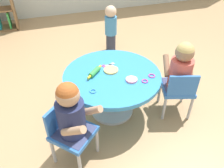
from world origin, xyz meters
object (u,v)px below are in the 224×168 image
(child_chair_right, at_px, (178,89))
(toddler_standing, at_px, (111,28))
(child_chair_left, at_px, (70,131))
(rolling_pin, at_px, (94,72))
(seated_child_left, at_px, (71,112))
(seated_child_right, at_px, (181,68))
(craft_scissors, at_px, (107,66))
(craft_table, at_px, (112,83))

(child_chair_right, xyz_separation_m, toddler_standing, (-0.22, 1.47, 0.05))
(child_chair_left, distance_m, rolling_pin, 0.61)
(rolling_pin, bearing_deg, seated_child_left, -121.09)
(seated_child_right, relative_size, craft_scissors, 3.60)
(seated_child_left, xyz_separation_m, craft_scissors, (0.45, 0.60, -0.06))
(craft_scissors, bearing_deg, child_chair_left, -130.21)
(craft_table, height_order, toddler_standing, toddler_standing)
(seated_child_right, relative_size, rolling_pin, 2.84)
(seated_child_left, xyz_separation_m, child_chair_right, (1.06, 0.23, -0.23))
(child_chair_left, relative_size, seated_child_left, 1.05)
(child_chair_left, xyz_separation_m, seated_child_left, (0.03, -0.03, 0.23))
(child_chair_left, height_order, child_chair_right, same)
(rolling_pin, bearing_deg, toddler_standing, 65.71)
(craft_table, height_order, seated_child_right, seated_child_right)
(toddler_standing, bearing_deg, seated_child_left, -116.39)
(seated_child_right, bearing_deg, toddler_standing, 99.16)
(craft_table, height_order, child_chair_right, child_chair_right)
(child_chair_right, height_order, seated_child_right, seated_child_right)
(child_chair_left, relative_size, child_chair_right, 1.00)
(seated_child_left, bearing_deg, child_chair_right, 12.17)
(child_chair_left, xyz_separation_m, seated_child_right, (1.10, 0.24, 0.23))
(craft_scissors, bearing_deg, rolling_pin, -147.52)
(seated_child_left, relative_size, toddler_standing, 0.76)
(child_chair_right, bearing_deg, seated_child_right, 72.97)
(toddler_standing, height_order, rolling_pin, toddler_standing)
(craft_table, xyz_separation_m, craft_scissors, (-0.01, 0.15, 0.11))
(craft_table, bearing_deg, rolling_pin, 161.76)
(craft_table, height_order, child_chair_left, child_chair_left)
(toddler_standing, distance_m, craft_scissors, 1.17)
(child_chair_right, distance_m, rolling_pin, 0.83)
(seated_child_right, bearing_deg, child_chair_left, -167.79)
(child_chair_left, distance_m, child_chair_right, 1.11)
(seated_child_left, bearing_deg, rolling_pin, 58.91)
(child_chair_right, bearing_deg, child_chair_left, -169.59)
(child_chair_right, relative_size, craft_scissors, 3.78)
(seated_child_right, distance_m, toddler_standing, 1.46)
(seated_child_left, relative_size, seated_child_right, 1.00)
(rolling_pin, bearing_deg, craft_table, -18.24)
(child_chair_left, height_order, craft_scissors, child_chair_left)
(child_chair_left, bearing_deg, child_chair_right, 10.41)
(craft_table, relative_size, seated_child_right, 1.81)
(toddler_standing, height_order, craft_scissors, toddler_standing)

